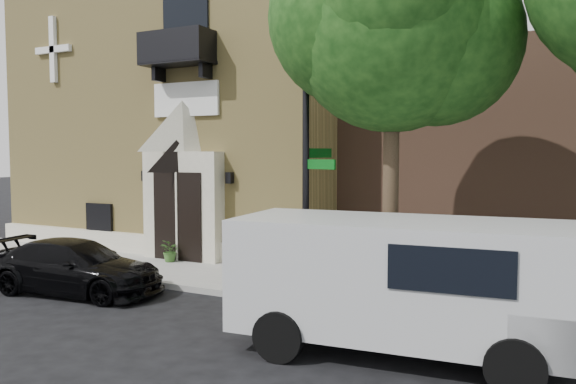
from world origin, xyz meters
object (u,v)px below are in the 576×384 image
street_sign (307,167)px  black_sedan (76,267)px  fire_hydrant (308,283)px  cargo_van (414,281)px  pedestrian_near (424,268)px  dumpster (367,273)px

street_sign → black_sedan: bearing=-144.8°
black_sedan → fire_hydrant: bearing=-81.3°
street_sign → fire_hydrant: bearing=-36.4°
cargo_van → street_sign: street_sign is taller
cargo_van → fire_hydrant: 3.50m
fire_hydrant → pedestrian_near: pedestrian_near is taller
dumpster → pedestrian_near: size_ratio=1.10×
black_sedan → cargo_van: size_ratio=0.77×
cargo_van → dumpster: cargo_van is taller
black_sedan → cargo_van: 8.20m
fire_hydrant → pedestrian_near: size_ratio=0.47×
cargo_van → pedestrian_near: (-0.46, 2.71, -0.33)m
dumpster → fire_hydrant: bearing=-147.8°
black_sedan → street_sign: street_sign is taller
cargo_van → fire_hydrant: cargo_van is taller
pedestrian_near → black_sedan: bearing=17.7°
black_sedan → fire_hydrant: size_ratio=6.11×
cargo_van → fire_hydrant: size_ratio=7.93×
cargo_van → pedestrian_near: bearing=94.7°
black_sedan → pedestrian_near: size_ratio=2.84×
cargo_van → dumpster: (-1.69, 2.63, -0.54)m
dumpster → black_sedan: bearing=-160.3°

